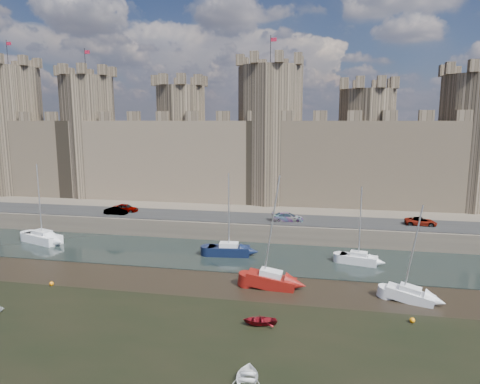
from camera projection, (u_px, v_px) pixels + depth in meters
The scene contains 18 objects.
ground at pixel (153, 360), 29.87m from camera, with size 160.00×160.00×0.00m, color black.
water_channel at pixel (228, 255), 53.09m from camera, with size 160.00×12.00×0.08m, color black.
quay at pixel (266, 196), 87.73m from camera, with size 160.00×60.00×2.50m, color #4C443A.
road at pixel (243, 218), 62.35m from camera, with size 160.00×7.00×0.10m, color black.
castle at pixel (254, 149), 74.51m from camera, with size 108.50×11.00×29.00m.
car_0 at pixel (126, 208), 66.27m from camera, with size 1.54×3.83×1.30m, color gray.
car_1 at pixel (116, 211), 64.30m from camera, with size 1.22×3.49×1.15m, color gray.
car_2 at pixel (288, 217), 60.09m from camera, with size 1.80×4.42×1.28m, color gray.
car_3 at pixel (421, 222), 57.71m from camera, with size 1.90×4.12×1.14m, color gray.
sailboat_0 at pixel (42, 237), 58.26m from camera, with size 6.17×3.98×10.77m.
sailboat_1 at pixel (229, 250), 52.78m from camera, with size 5.28×2.48×10.24m.
sailboat_2 at pixel (358, 258), 49.69m from camera, with size 4.47×2.55×9.08m.
sailboat_4 at pixel (271, 280), 42.76m from camera, with size 4.98×2.17×11.41m.
sailboat_5 at pixel (410, 294), 39.56m from camera, with size 4.54×2.84×9.15m.
dinghy_2 at pixel (248, 377), 27.41m from camera, with size 2.17×0.63×3.04m, color white.
dinghy_4 at pixel (260, 321), 35.09m from camera, with size 1.99×0.58×2.79m, color maroon.
buoy_1 at pixel (52, 284), 43.32m from camera, with size 0.44×0.44×0.44m, color orange.
buoy_3 at pixel (412, 320), 35.39m from camera, with size 0.46×0.46×0.46m, color orange.
Camera 1 is at (11.24, -25.82, 16.59)m, focal length 32.00 mm.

